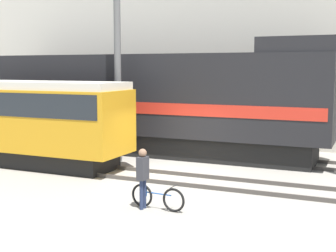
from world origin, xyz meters
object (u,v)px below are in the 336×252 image
Objects in this scene: streetcar at (17,117)px; utility_pole_left at (118,51)px; person at (143,172)px; bicycle at (158,198)px; freight_locomotive at (140,101)px.

utility_pole_left is (3.50, 2.25, 2.69)m from streetcar.
streetcar is 8.42m from person.
utility_pole_left reaches higher than streetcar.
streetcar is 4.96m from utility_pole_left.
bicycle is 8.41m from utility_pole_left.
streetcar is at bearing 155.28° from person.
utility_pole_left reaches higher than freight_locomotive.
utility_pole_left is (0.13, -2.25, 2.25)m from freight_locomotive.
streetcar is at bearing 157.12° from bicycle.
person is (4.24, -8.00, -1.36)m from freight_locomotive.
bicycle is at bearing -51.31° from utility_pole_left.
bicycle is (4.65, -7.88, -2.07)m from freight_locomotive.
utility_pole_left is at bearing 125.53° from person.
person reaches higher than bicycle.
utility_pole_left reaches higher than bicycle.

